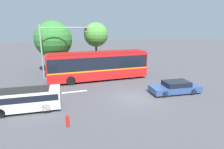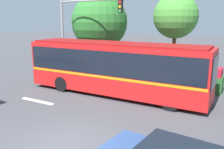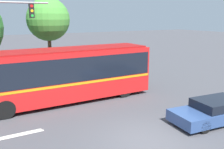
% 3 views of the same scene
% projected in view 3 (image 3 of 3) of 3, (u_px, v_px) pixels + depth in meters
% --- Properties ---
extents(ground_plane, '(140.00, 140.00, 0.00)m').
position_uv_depth(ground_plane, '(147.00, 140.00, 10.91)').
color(ground_plane, '#444449').
extents(city_bus, '(11.64, 2.57, 3.29)m').
position_uv_depth(city_bus, '(60.00, 73.00, 15.37)').
color(city_bus, red).
rests_on(city_bus, ground).
extents(sedan_foreground, '(4.86, 2.25, 1.16)m').
position_uv_depth(sedan_foreground, '(216.00, 111.00, 12.77)').
color(sedan_foreground, navy).
rests_on(sedan_foreground, ground).
extents(flowering_hedge, '(10.25, 1.32, 1.58)m').
position_uv_depth(flowering_hedge, '(56.00, 76.00, 19.14)').
color(flowering_hedge, '#286028').
rests_on(flowering_hedge, ground).
extents(street_tree_centre, '(3.70, 3.70, 6.78)m').
position_uv_depth(street_tree_centre, '(48.00, 20.00, 21.89)').
color(street_tree_centre, brown).
rests_on(street_tree_centre, ground).
extents(lane_stripe_near, '(2.40, 0.16, 0.01)m').
position_uv_depth(lane_stripe_near, '(15.00, 135.00, 11.38)').
color(lane_stripe_near, silver).
rests_on(lane_stripe_near, ground).
extents(lane_stripe_mid, '(2.40, 0.16, 0.01)m').
position_uv_depth(lane_stripe_mid, '(17.00, 136.00, 11.28)').
color(lane_stripe_mid, silver).
rests_on(lane_stripe_mid, ground).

